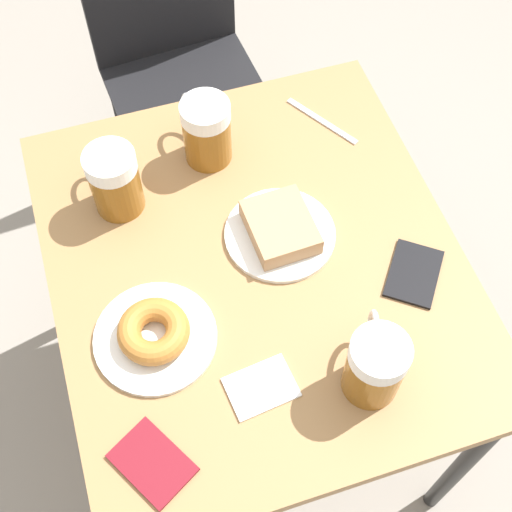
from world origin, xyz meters
TOP-DOWN VIEW (x-y plane):
  - ground_plane at (0.00, 0.00)m, footprint 8.00×8.00m
  - table at (0.00, 0.00)m, footprint 0.76×0.87m
  - chair at (0.03, 0.81)m, footprint 0.43×0.43m
  - plate_with_cake at (0.06, 0.04)m, footprint 0.21×0.21m
  - plate_with_donut at (-0.21, -0.10)m, footprint 0.22×0.22m
  - beer_mug_left at (-0.21, 0.21)m, footprint 0.10×0.15m
  - beer_mug_center at (0.11, -0.28)m, footprint 0.10×0.14m
  - beer_mug_right at (-0.02, 0.27)m, footprint 0.10×0.14m
  - napkin_folded at (-0.07, -0.24)m, footprint 0.12×0.09m
  - fork at (0.24, 0.29)m, footprint 0.10×0.16m
  - passport_near_edge at (-0.27, -0.31)m, footprint 0.14×0.15m
  - passport_far_edge at (0.27, -0.11)m, footprint 0.15×0.15m

SIDE VIEW (x-z plane):
  - ground_plane at x=0.00m, z-range 0.00..0.00m
  - chair at x=0.03m, z-range 0.09..0.95m
  - table at x=0.00m, z-range 0.29..1.01m
  - fork at x=0.24m, z-range 0.72..0.72m
  - napkin_folded at x=-0.07m, z-range 0.72..0.73m
  - passport_near_edge at x=-0.27m, z-range 0.72..0.73m
  - passport_far_edge at x=0.27m, z-range 0.72..0.73m
  - plate_with_cake at x=0.06m, z-range 0.71..0.77m
  - plate_with_donut at x=-0.21m, z-range 0.71..0.77m
  - beer_mug_left at x=-0.21m, z-range 0.72..0.87m
  - beer_mug_center at x=0.11m, z-range 0.72..0.87m
  - beer_mug_right at x=-0.02m, z-range 0.72..0.87m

